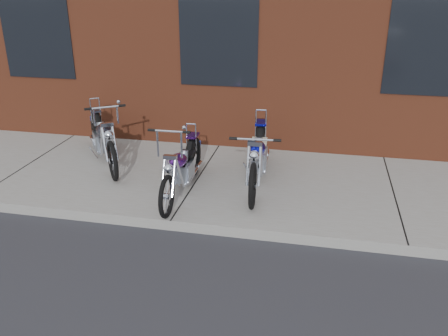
# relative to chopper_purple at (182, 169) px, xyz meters

# --- Properties ---
(ground) EXTENTS (120.00, 120.00, 0.00)m
(ground) POSITION_rel_chopper_purple_xyz_m (0.09, -0.88, -0.52)
(ground) COLOR #2A2A30
(ground) RESTS_ON ground
(sidewalk) EXTENTS (22.00, 3.00, 0.15)m
(sidewalk) POSITION_rel_chopper_purple_xyz_m (0.09, 0.62, -0.44)
(sidewalk) COLOR gray
(sidewalk) RESTS_ON ground
(chopper_purple) EXTENTS (0.50, 2.05, 1.15)m
(chopper_purple) POSITION_rel_chopper_purple_xyz_m (0.00, 0.00, 0.00)
(chopper_purple) COLOR black
(chopper_purple) RESTS_ON sidewalk
(chopper_blue) EXTENTS (0.56, 2.28, 0.99)m
(chopper_blue) POSITION_rel_chopper_purple_xyz_m (1.03, 0.58, 0.04)
(chopper_blue) COLOR black
(chopper_blue) RESTS_ON sidewalk
(chopper_third) EXTENTS (1.35, 1.91, 1.14)m
(chopper_third) POSITION_rel_chopper_purple_xyz_m (-1.66, 0.91, 0.04)
(chopper_third) COLOR black
(chopper_third) RESTS_ON sidewalk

